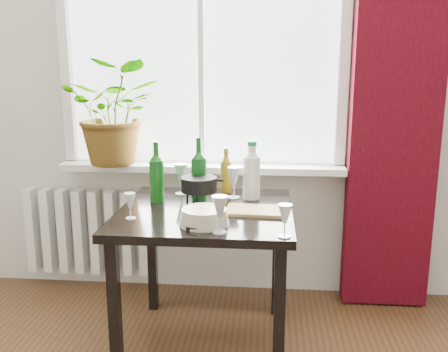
# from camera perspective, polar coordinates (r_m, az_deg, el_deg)

# --- Properties ---
(window) EXTENTS (1.72, 0.08, 1.62)m
(window) POSITION_cam_1_polar(r_m,az_deg,el_deg) (3.05, -2.56, 15.69)
(window) COLOR white
(window) RESTS_ON ground
(windowsill) EXTENTS (1.72, 0.20, 0.04)m
(windowsill) POSITION_cam_1_polar(r_m,az_deg,el_deg) (3.04, -2.60, 1.01)
(windowsill) COLOR white
(windowsill) RESTS_ON ground
(curtain) EXTENTS (0.50, 0.12, 2.56)m
(curtain) POSITION_cam_1_polar(r_m,az_deg,el_deg) (3.01, 19.17, 9.26)
(curtain) COLOR #34040C
(curtain) RESTS_ON ground
(radiator) EXTENTS (0.80, 0.10, 0.55)m
(radiator) POSITION_cam_1_polar(r_m,az_deg,el_deg) (3.37, -15.28, -6.13)
(radiator) COLOR white
(radiator) RESTS_ON ground
(table) EXTENTS (0.85, 0.85, 0.74)m
(table) POSITION_cam_1_polar(r_m,az_deg,el_deg) (2.50, -2.12, -5.81)
(table) COLOR black
(table) RESTS_ON ground
(potted_plant) EXTENTS (0.57, 0.49, 0.63)m
(potted_plant) POSITION_cam_1_polar(r_m,az_deg,el_deg) (3.06, -12.31, 7.12)
(potted_plant) COLOR #28731E
(potted_plant) RESTS_ON windowsill
(wine_bottle_left) EXTENTS (0.10, 0.10, 0.32)m
(wine_bottle_left) POSITION_cam_1_polar(r_m,az_deg,el_deg) (2.58, -7.70, 0.51)
(wine_bottle_left) COLOR #0E4910
(wine_bottle_left) RESTS_ON table
(wine_bottle_right) EXTENTS (0.10, 0.10, 0.34)m
(wine_bottle_right) POSITION_cam_1_polar(r_m,az_deg,el_deg) (2.58, -2.89, 0.81)
(wine_bottle_right) COLOR #0D4614
(wine_bottle_right) RESTS_ON table
(bottle_amber) EXTENTS (0.08, 0.08, 0.25)m
(bottle_amber) POSITION_cam_1_polar(r_m,az_deg,el_deg) (2.76, 0.23, 0.71)
(bottle_amber) COLOR brown
(bottle_amber) RESTS_ON table
(cleaning_bottle) EXTENTS (0.11, 0.11, 0.32)m
(cleaning_bottle) POSITION_cam_1_polar(r_m,az_deg,el_deg) (2.63, 3.18, 0.76)
(cleaning_bottle) COLOR silver
(cleaning_bottle) RESTS_ON table
(wineglass_front_right) EXTENTS (0.09, 0.09, 0.17)m
(wineglass_front_right) POSITION_cam_1_polar(r_m,az_deg,el_deg) (2.10, -0.48, -4.40)
(wineglass_front_right) COLOR #B7BEC5
(wineglass_front_right) RESTS_ON table
(wineglass_far_right) EXTENTS (0.08, 0.08, 0.14)m
(wineglass_far_right) POSITION_cam_1_polar(r_m,az_deg,el_deg) (2.07, 6.96, -5.08)
(wineglass_far_right) COLOR silver
(wineglass_far_right) RESTS_ON table
(wineglass_back_center) EXTENTS (0.10, 0.10, 0.17)m
(wineglass_back_center) POSITION_cam_1_polar(r_m,az_deg,el_deg) (2.65, 1.12, -0.72)
(wineglass_back_center) COLOR silver
(wineglass_back_center) RESTS_ON table
(wineglass_back_left) EXTENTS (0.08, 0.08, 0.17)m
(wineglass_back_left) POSITION_cam_1_polar(r_m,az_deg,el_deg) (2.73, -4.93, -0.32)
(wineglass_back_left) COLOR #B4BEC2
(wineglass_back_left) RESTS_ON table
(wineglass_front_left) EXTENTS (0.06, 0.06, 0.13)m
(wineglass_front_left) POSITION_cam_1_polar(r_m,az_deg,el_deg) (2.34, -10.67, -3.38)
(wineglass_front_left) COLOR white
(wineglass_front_left) RESTS_ON table
(plate_stack) EXTENTS (0.25, 0.25, 0.07)m
(plate_stack) POSITION_cam_1_polar(r_m,az_deg,el_deg) (2.22, -2.30, -4.71)
(plate_stack) COLOR beige
(plate_stack) RESTS_ON table
(fondue_pot) EXTENTS (0.23, 0.21, 0.14)m
(fondue_pot) POSITION_cam_1_polar(r_m,az_deg,el_deg) (2.53, -2.87, -1.69)
(fondue_pot) COLOR black
(fondue_pot) RESTS_ON table
(tv_remote) EXTENTS (0.10, 0.18, 0.02)m
(tv_remote) POSITION_cam_1_polar(r_m,az_deg,el_deg) (2.22, -2.83, -5.50)
(tv_remote) COLOR black
(tv_remote) RESTS_ON table
(cutting_board) EXTENTS (0.30, 0.20, 0.02)m
(cutting_board) POSITION_cam_1_polar(r_m,az_deg,el_deg) (2.42, 3.61, -3.97)
(cutting_board) COLOR #A9864C
(cutting_board) RESTS_ON table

